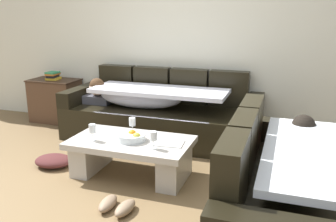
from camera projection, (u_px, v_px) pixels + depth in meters
name	position (u px, v px, depth m)	size (l,w,h in m)	color
ground_plane	(102.00, 196.00, 3.23)	(14.00, 14.00, 0.00)	brown
back_wall	(176.00, 32.00, 4.83)	(9.00, 0.10, 2.70)	silver
couch_along_wall	(159.00, 114.00, 4.64)	(2.49, 0.92, 0.88)	black
couch_near_window	(290.00, 192.00, 2.62)	(0.92, 1.93, 0.88)	black
coffee_table	(131.00, 153.00, 3.59)	(1.20, 0.68, 0.38)	#B9B3AB
fruit_bowl	(132.00, 137.00, 3.52)	(0.28, 0.28, 0.10)	silver
wine_glass_near_left	(92.00, 129.00, 3.51)	(0.07, 0.07, 0.17)	silver
wine_glass_near_right	(154.00, 137.00, 3.30)	(0.07, 0.07, 0.17)	silver
wine_glass_far_back	(133.00, 122.00, 3.72)	(0.07, 0.07, 0.17)	silver
open_magazine	(169.00, 143.00, 3.45)	(0.28, 0.21, 0.01)	white
side_cabinet	(56.00, 100.00, 5.39)	(0.72, 0.44, 0.64)	#4F3423
book_stack_on_cabinet	(53.00, 76.00, 5.29)	(0.19, 0.23, 0.12)	gold
pair_of_shoes	(116.00, 206.00, 2.98)	(0.31, 0.30, 0.09)	#8C7259
crumpled_garment	(53.00, 161.00, 3.85)	(0.40, 0.32, 0.12)	#4C2323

